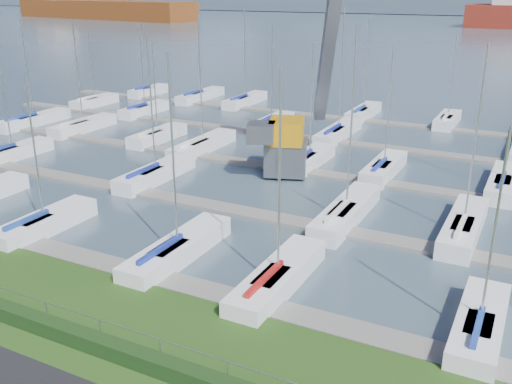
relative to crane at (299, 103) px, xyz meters
The scene contains 6 objects.
hedge 27.02m from the crane, 82.65° to the right, with size 80.00×0.70×0.70m, color #1A3513.
fence 26.49m from the crane, 82.54° to the right, with size 0.04×0.04×80.00m, color gray.
docks 6.51m from the crane, ahead, with size 90.00×41.60×0.25m.
crane is the anchor object (origin of this frame).
cargo_ship_west 238.95m from the crane, 135.59° to the left, with size 98.97×30.72×21.50m.
sailboat_fleet 2.35m from the crane, 88.50° to the left, with size 75.52×49.71×12.59m.
Camera 1 is at (13.76, -14.84, 13.97)m, focal length 40.00 mm.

